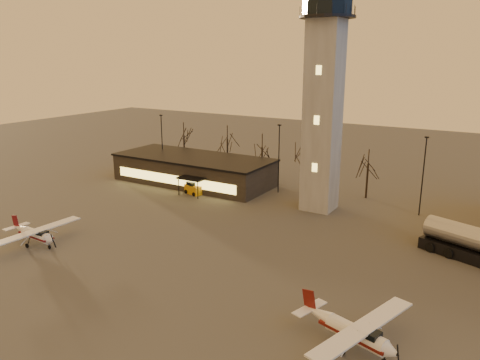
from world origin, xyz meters
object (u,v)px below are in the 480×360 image
object	(u,v)px
terminal	(194,170)
service_cart	(194,189)
cessna_front	(358,338)
fuel_truck	(469,246)
cessna_rear	(38,237)
control_tower	(324,83)

from	to	relation	value
terminal	service_cart	size ratio (longest dim) A/B	8.20
cessna_front	fuel_truck	xyz separation A→B (m)	(4.82, 20.52, 0.36)
cessna_front	service_cart	world-z (taller)	cessna_front
cessna_rear	cessna_front	bearing A→B (deg)	1.89
control_tower	terminal	xyz separation A→B (m)	(-21.99, 1.98, -14.17)
service_cart	control_tower	bearing A→B (deg)	25.00
service_cart	cessna_front	bearing A→B (deg)	-21.88
terminal	control_tower	bearing A→B (deg)	-5.15
cessna_rear	fuel_truck	xyz separation A→B (m)	(39.85, 19.93, 0.45)
cessna_front	fuel_truck	bearing A→B (deg)	93.65
terminal	cessna_front	bearing A→B (deg)	-39.66
cessna_rear	service_cart	distance (m)	24.35
terminal	cessna_front	distance (m)	46.67
terminal	service_cart	xyz separation A→B (m)	(3.67, -5.00, -1.48)
control_tower	service_cart	bearing A→B (deg)	-170.66
cessna_rear	service_cart	xyz separation A→B (m)	(2.77, 24.19, -0.24)
terminal	cessna_front	xyz separation A→B (m)	(35.92, -29.78, -1.15)
cessna_rear	terminal	bearing A→B (deg)	94.61
cessna_rear	service_cart	bearing A→B (deg)	86.32
control_tower	cessna_rear	size ratio (longest dim) A/B	3.35
cessna_front	cessna_rear	xyz separation A→B (m)	(-35.02, 0.59, -0.09)
fuel_truck	service_cart	world-z (taller)	fuel_truck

